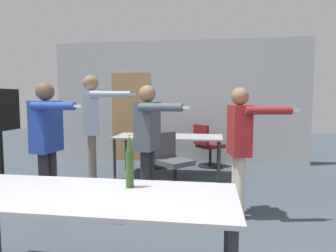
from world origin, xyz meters
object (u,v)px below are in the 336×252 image
object	(u,v)px
person_center_tall	(148,135)
person_left_plaid	(48,135)
office_chair_mid_tucked	(150,147)
tv_screen	(0,132)
office_chair_far_left	(172,163)
beer_bottle	(130,163)
office_chair_near_pushed	(208,147)
drink_cup	(137,134)
person_near_casual	(240,139)
person_right_polo	(92,120)

from	to	relation	value
person_center_tall	person_left_plaid	size ratio (longest dim) A/B	0.99
office_chair_mid_tucked	tv_screen	bearing A→B (deg)	-97.80
tv_screen	office_chair_far_left	world-z (taller)	tv_screen
beer_bottle	office_chair_near_pushed	bearing A→B (deg)	82.58
person_left_plaid	office_chair_far_left	bearing A→B (deg)	139.52
person_left_plaid	drink_cup	distance (m)	2.02
person_left_plaid	office_chair_mid_tucked	xyz separation A→B (m)	(0.70, 2.72, -0.56)
person_left_plaid	beer_bottle	bearing A→B (deg)	55.24
person_near_casual	person_center_tall	bearing A→B (deg)	-105.69
tv_screen	person_center_tall	xyz separation A→B (m)	(2.31, -0.24, 0.03)
person_center_tall	office_chair_mid_tucked	world-z (taller)	person_center_tall
beer_bottle	person_near_casual	bearing A→B (deg)	56.87
person_center_tall	office_chair_mid_tucked	xyz separation A→B (m)	(-0.47, 2.33, -0.55)
person_right_polo	drink_cup	distance (m)	0.98
office_chair_mid_tucked	person_near_casual	bearing A→B (deg)	-22.65
tv_screen	person_near_casual	xyz separation A→B (m)	(3.46, -0.34, 0.01)
tv_screen	person_left_plaid	size ratio (longest dim) A/B	0.97
beer_bottle	drink_cup	bearing A→B (deg)	103.30
tv_screen	person_center_tall	world-z (taller)	person_center_tall
person_center_tall	person_near_casual	xyz separation A→B (m)	(1.15, -0.10, -0.02)
person_center_tall	person_left_plaid	distance (m)	1.24
tv_screen	person_right_polo	size ratio (longest dim) A/B	0.88
beer_bottle	drink_cup	size ratio (longest dim) A/B	4.46
beer_bottle	drink_cup	xyz separation A→B (m)	(-0.73, 3.09, -0.15)
office_chair_near_pushed	beer_bottle	xyz separation A→B (m)	(-0.54, -4.16, 0.53)
tv_screen	office_chair_near_pushed	world-z (taller)	tv_screen
office_chair_far_left	office_chair_mid_tucked	size ratio (longest dim) A/B	0.98
office_chair_near_pushed	office_chair_mid_tucked	bearing A→B (deg)	-119.16
person_center_tall	office_chair_near_pushed	distance (m)	2.74
person_left_plaid	office_chair_near_pushed	distance (m)	3.58
person_center_tall	office_chair_mid_tucked	bearing A→B (deg)	-158.69
drink_cup	person_center_tall	bearing A→B (deg)	-70.30
person_center_tall	beer_bottle	size ratio (longest dim) A/B	3.94
person_right_polo	person_center_tall	bearing A→B (deg)	35.16
office_chair_mid_tucked	drink_cup	world-z (taller)	office_chair_mid_tucked
person_near_casual	drink_cup	xyz separation A→B (m)	(-1.69, 1.62, -0.15)
office_chair_mid_tucked	person_right_polo	bearing A→B (deg)	-77.39
office_chair_far_left	beer_bottle	size ratio (longest dim) A/B	2.21
person_left_plaid	person_right_polo	size ratio (longest dim) A/B	0.90
person_center_tall	tv_screen	bearing A→B (deg)	-86.18
person_near_casual	drink_cup	distance (m)	2.35
person_center_tall	person_left_plaid	world-z (taller)	person_left_plaid
office_chair_mid_tucked	beer_bottle	world-z (taller)	beer_bottle
office_chair_far_left	drink_cup	xyz separation A→B (m)	(-0.73, 0.62, 0.39)
person_right_polo	office_chair_near_pushed	size ratio (longest dim) A/B	2.00
tv_screen	drink_cup	distance (m)	2.18
office_chair_near_pushed	person_right_polo	bearing A→B (deg)	-85.89
person_right_polo	office_chair_near_pushed	bearing A→B (deg)	115.81
person_left_plaid	beer_bottle	xyz separation A→B (m)	(1.36, -1.18, -0.05)
person_near_casual	office_chair_mid_tucked	world-z (taller)	person_near_casual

